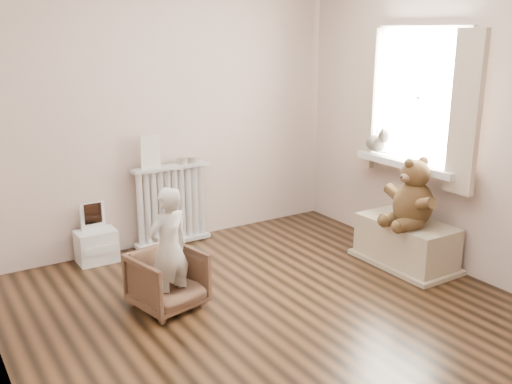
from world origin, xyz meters
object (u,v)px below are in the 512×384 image
radiator (172,206)px  teddy_bear (414,196)px  toy_vanity (95,233)px  armchair (168,280)px  plush_cat (377,142)px  child (169,249)px  toy_bench (406,243)px

radiator → teddy_bear: 2.25m
toy_vanity → armchair: 1.18m
teddy_bear → plush_cat: plush_cat is taller
teddy_bear → child: bearing=173.1°
armchair → toy_bench: (2.13, -0.36, -0.02)m
teddy_bear → plush_cat: (0.19, 0.67, 0.33)m
teddy_bear → toy_vanity: bearing=148.5°
toy_bench → teddy_bear: (-0.05, -0.10, 0.47)m
toy_vanity → teddy_bear: 2.81m
radiator → child: size_ratio=0.85×
armchair → toy_vanity: bearing=86.5°
child → toy_bench: bearing=159.3°
child → plush_cat: (2.27, 0.26, 0.51)m
plush_cat → toy_vanity: bearing=144.0°
armchair → plush_cat: bearing=-7.0°
armchair → plush_cat: plush_cat is taller
teddy_bear → plush_cat: size_ratio=2.04×
radiator → toy_bench: 2.21m
teddy_bear → radiator: bearing=136.3°
toy_vanity → plush_cat: bearing=-21.2°
toy_bench → teddy_bear: teddy_bear is taller
child → teddy_bear: 2.12m
plush_cat → teddy_bear: bearing=-120.9°
toy_vanity → child: child is taller
radiator → toy_vanity: (-0.76, -0.03, -0.11)m
armchair → teddy_bear: bearing=-24.8°
armchair → plush_cat: 2.41m
teddy_bear → plush_cat: 0.77m
toy_bench → plush_cat: plush_cat is taller
radiator → toy_vanity: radiator is taller
child → armchair: bearing=-102.3°
teddy_bear → toy_bench: bearing=65.3°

